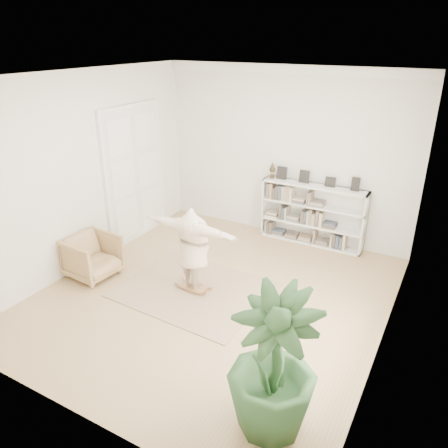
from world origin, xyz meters
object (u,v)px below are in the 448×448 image
at_px(armchair, 92,257).
at_px(houseplant, 273,364).
at_px(bookshelf, 312,215).
at_px(rocker_board, 194,287).
at_px(person, 193,247).

bearing_deg(armchair, houseplant, -105.39).
height_order(bookshelf, armchair, bookshelf).
height_order(rocker_board, person, person).
relative_size(armchair, rocker_board, 1.82).
distance_m(bookshelf, person, 3.08).
distance_m(rocker_board, person, 0.79).
height_order(armchair, person, person).
bearing_deg(armchair, rocker_board, -71.78).
xyz_separation_m(bookshelf, person, (-1.13, -2.85, 0.22)).
bearing_deg(rocker_board, armchair, -163.79).
distance_m(armchair, person, 2.02).
bearing_deg(person, armchair, 16.21).
bearing_deg(bookshelf, houseplant, -76.26).
distance_m(armchair, houseplant, 4.53).
relative_size(bookshelf, armchair, 2.56).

